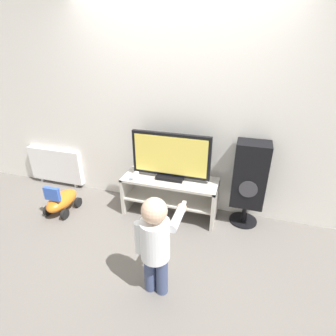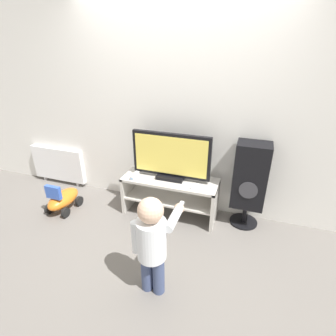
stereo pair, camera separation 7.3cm
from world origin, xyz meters
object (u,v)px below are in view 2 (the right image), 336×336
Objects in this scene: television at (171,157)px; game_console at (135,176)px; remote_primary at (193,186)px; child at (152,239)px; ride_on_toy at (63,199)px; speaker_tower at (250,177)px; radiator at (58,164)px.

television is 0.51m from game_console.
game_console reaches higher than remote_primary.
remote_primary is 1.04m from child.
television is at bearing 158.41° from remote_primary.
child reaches higher than ride_on_toy.
remote_primary is at bearing -160.79° from speaker_tower.
television reaches higher than game_console.
game_console is 1.51m from radiator.
child is at bearing -32.95° from radiator.
television reaches higher than ride_on_toy.
game_console is 1.23m from child.
ride_on_toy is (-2.27, -0.48, -0.47)m from speaker_tower.
game_console is 1.36m from speaker_tower.
child is 1.80m from ride_on_toy.
ride_on_toy is (-0.93, -0.27, -0.37)m from game_console.
radiator is (-2.20, 0.33, -0.20)m from remote_primary.
radiator is at bearing 131.54° from ride_on_toy.
speaker_tower is at bearing 5.44° from television.
television reaches higher than radiator.
remote_primary is at bearing 85.34° from child.
speaker_tower is (0.92, 0.09, -0.16)m from television.
ride_on_toy is (-1.35, -0.39, -0.62)m from television.
game_console is at bearing -170.97° from speaker_tower.
ride_on_toy is (-1.58, 0.77, -0.40)m from child.
television is 0.99× the size of child.
game_console is 0.35× the size of ride_on_toy.
remote_primary is 0.14× the size of child.
ride_on_toy is 0.58× the size of radiator.
child is at bearing -57.78° from game_console.
television is 1.54m from ride_on_toy.
game_console is 0.20× the size of radiator.
remote_primary is 0.26× the size of ride_on_toy.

